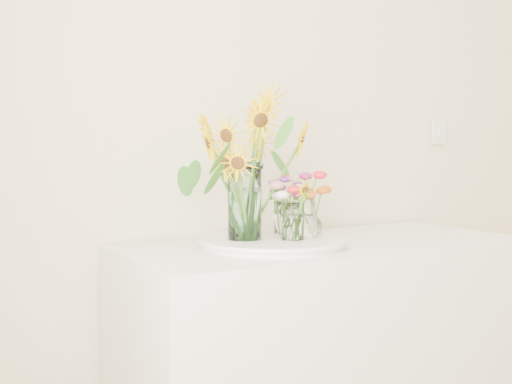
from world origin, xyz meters
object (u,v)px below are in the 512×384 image
(small_vase_a, at_px, (293,222))
(small_vase_c, at_px, (284,218))
(small_vase_b, at_px, (308,218))
(tray, at_px, (273,243))
(mason_jar, at_px, (245,202))
(counter, at_px, (324,369))

(small_vase_a, relative_size, small_vase_c, 1.07)
(small_vase_a, relative_size, small_vase_b, 0.93)
(tray, height_order, small_vase_b, small_vase_b)
(tray, relative_size, mason_jar, 1.83)
(tray, bearing_deg, small_vase_a, -65.01)
(small_vase_c, bearing_deg, small_vase_a, -111.39)
(mason_jar, bearing_deg, small_vase_b, -13.18)
(tray, distance_m, mason_jar, 0.17)
(mason_jar, relative_size, small_vase_c, 2.18)
(mason_jar, bearing_deg, small_vase_a, -32.82)
(small_vase_c, bearing_deg, counter, -28.86)
(counter, relative_size, small_vase_c, 11.98)
(mason_jar, xyz_separation_m, small_vase_a, (0.13, -0.08, -0.06))
(counter, height_order, small_vase_c, small_vase_c)
(tray, xyz_separation_m, small_vase_b, (0.12, -0.04, 0.08))
(mason_jar, distance_m, small_vase_a, 0.17)
(small_vase_b, bearing_deg, mason_jar, 166.82)
(mason_jar, distance_m, small_vase_b, 0.23)
(tray, bearing_deg, mason_jar, 171.92)
(tray, bearing_deg, small_vase_b, -17.27)
(counter, distance_m, mason_jar, 0.68)
(small_vase_b, relative_size, small_vase_c, 1.15)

